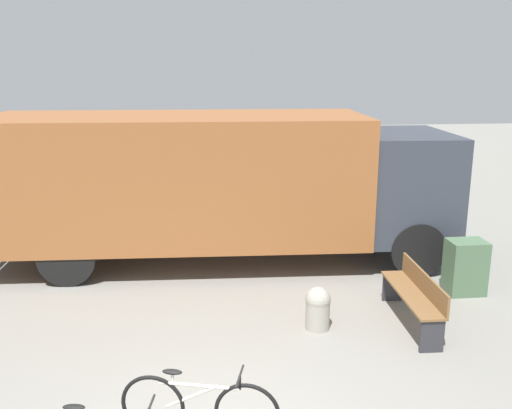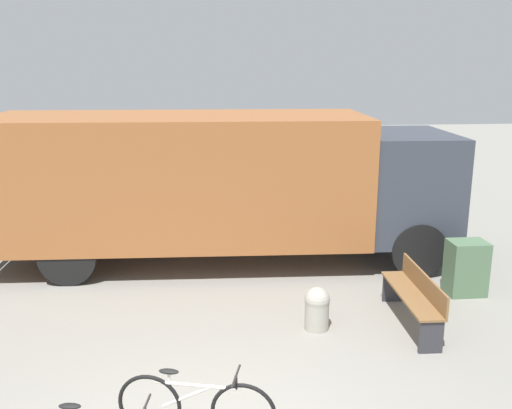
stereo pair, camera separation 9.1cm
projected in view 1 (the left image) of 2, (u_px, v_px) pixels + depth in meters
The scene contains 5 objects.
delivery_truck at pixel (217, 180), 11.30m from camera, with size 9.18×2.87×2.96m.
park_bench at pixel (416, 294), 8.77m from camera, with size 0.46×1.89×0.84m.
bicycle_middle at pixel (199, 408), 6.10m from camera, with size 1.71×0.57×0.81m.
bollard_near_bench at pixel (318, 307), 8.65m from camera, with size 0.39×0.39×0.67m.
utility_box at pixel (465, 267), 9.96m from camera, with size 0.64×0.49×0.96m.
Camera 1 is at (-0.10, -5.09, 3.99)m, focal length 40.00 mm.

